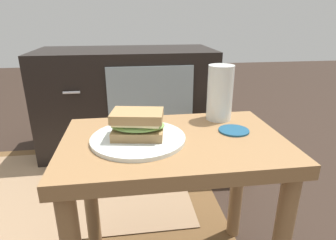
{
  "coord_description": "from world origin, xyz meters",
  "views": [
    {
      "loc": [
        -0.11,
        -0.64,
        0.75
      ],
      "look_at": [
        -0.01,
        0.0,
        0.51
      ],
      "focal_mm": 30.18,
      "sensor_mm": 36.0,
      "label": 1
    }
  ],
  "objects_px": {
    "coaster": "(234,130)",
    "paper_bag": "(227,149)",
    "tv_cabinet": "(128,100)",
    "plate": "(138,138)",
    "beer_glass": "(220,94)",
    "sandwich_front": "(138,124)"
  },
  "relations": [
    {
      "from": "plate",
      "to": "paper_bag",
      "type": "xyz_separation_m",
      "value": [
        0.43,
        0.51,
        -0.31
      ]
    },
    {
      "from": "beer_glass",
      "to": "paper_bag",
      "type": "bearing_deg",
      "value": 64.48
    },
    {
      "from": "sandwich_front",
      "to": "beer_glass",
      "type": "distance_m",
      "value": 0.27
    },
    {
      "from": "coaster",
      "to": "sandwich_front",
      "type": "bearing_deg",
      "value": -176.05
    },
    {
      "from": "coaster",
      "to": "beer_glass",
      "type": "bearing_deg",
      "value": 96.11
    },
    {
      "from": "sandwich_front",
      "to": "paper_bag",
      "type": "height_order",
      "value": "sandwich_front"
    },
    {
      "from": "paper_bag",
      "to": "beer_glass",
      "type": "bearing_deg",
      "value": -115.52
    },
    {
      "from": "plate",
      "to": "sandwich_front",
      "type": "distance_m",
      "value": 0.04
    },
    {
      "from": "tv_cabinet",
      "to": "plate",
      "type": "xyz_separation_m",
      "value": [
        0.03,
        -0.94,
        0.17
      ]
    },
    {
      "from": "plate",
      "to": "coaster",
      "type": "relative_size",
      "value": 2.89
    },
    {
      "from": "plate",
      "to": "beer_glass",
      "type": "bearing_deg",
      "value": 25.94
    },
    {
      "from": "tv_cabinet",
      "to": "beer_glass",
      "type": "bearing_deg",
      "value": -71.78
    },
    {
      "from": "plate",
      "to": "sandwich_front",
      "type": "height_order",
      "value": "sandwich_front"
    },
    {
      "from": "coaster",
      "to": "paper_bag",
      "type": "height_order",
      "value": "coaster"
    },
    {
      "from": "plate",
      "to": "sandwich_front",
      "type": "relative_size",
      "value": 1.62
    },
    {
      "from": "tv_cabinet",
      "to": "plate",
      "type": "bearing_deg",
      "value": -88.41
    },
    {
      "from": "tv_cabinet",
      "to": "sandwich_front",
      "type": "distance_m",
      "value": 0.97
    },
    {
      "from": "beer_glass",
      "to": "paper_bag",
      "type": "height_order",
      "value": "beer_glass"
    },
    {
      "from": "tv_cabinet",
      "to": "coaster",
      "type": "relative_size",
      "value": 11.84
    },
    {
      "from": "tv_cabinet",
      "to": "plate",
      "type": "relative_size",
      "value": 4.09
    },
    {
      "from": "sandwich_front",
      "to": "paper_bag",
      "type": "distance_m",
      "value": 0.76
    },
    {
      "from": "beer_glass",
      "to": "paper_bag",
      "type": "distance_m",
      "value": 0.58
    }
  ]
}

